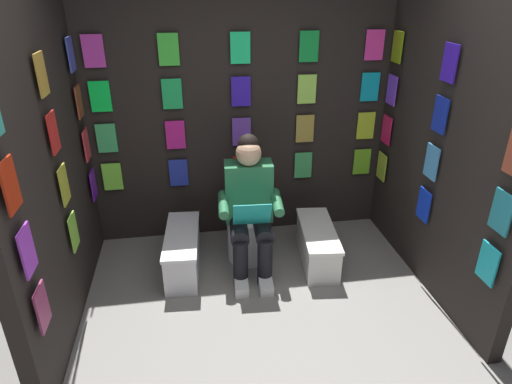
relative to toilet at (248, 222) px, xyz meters
name	(u,v)px	position (x,y,z in m)	size (l,w,h in m)	color
display_wall_back	(240,120)	(-0.01, -0.48, 0.81)	(2.85, 0.14, 2.27)	black
display_wall_left	(444,151)	(-1.43, 0.58, 0.81)	(0.14, 2.02, 2.27)	black
display_wall_right	(49,174)	(1.42, 0.58, 0.81)	(0.14, 2.02, 2.27)	black
toilet	(248,222)	(0.00, 0.00, 0.00)	(0.41, 0.56, 0.77)	white
person_reading	(250,206)	(0.01, 0.23, 0.27)	(0.54, 0.70, 1.19)	#286B42
comic_longbox_near	(317,245)	(-0.60, 0.23, -0.16)	(0.37, 0.82, 0.33)	white
comic_longbox_far	(183,252)	(0.60, 0.18, -0.15)	(0.33, 0.82, 0.36)	silver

